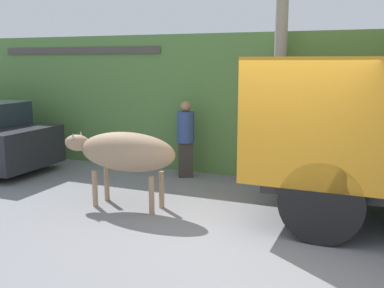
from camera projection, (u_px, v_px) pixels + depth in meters
name	position (u px, v px, depth m)	size (l,w,h in m)	color
ground_plane	(267.00, 246.00, 6.11)	(60.00, 60.00, 0.00)	gray
hillside_embankment	(328.00, 97.00, 12.06)	(32.00, 6.77, 3.07)	#568442
building_backdrop	(110.00, 100.00, 12.28)	(4.41, 2.70, 2.81)	#B2BCAD
brown_cow	(124.00, 152.00, 7.61)	(2.15, 0.67, 1.31)	#9E7F60
pedestrian_on_hill	(186.00, 136.00, 9.62)	(0.49, 0.49, 1.65)	#38332D
utility_pole	(281.00, 43.00, 8.71)	(0.90, 0.24, 5.44)	gray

